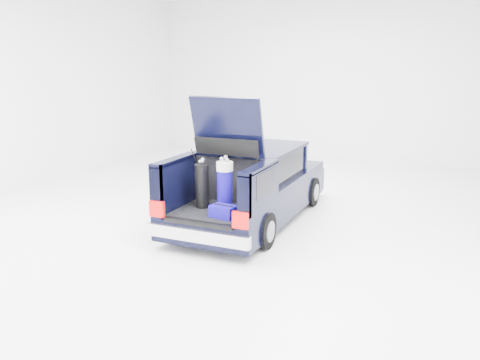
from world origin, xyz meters
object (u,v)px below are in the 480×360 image
at_px(car, 252,185).
at_px(blue_duffel, 224,211).
at_px(black_golf_bag, 202,186).
at_px(blue_golf_bag, 225,185).
at_px(red_suitcase, 248,193).

distance_m(car, blue_duffel, 1.91).
bearing_deg(black_golf_bag, car, 55.56).
distance_m(car, black_golf_bag, 1.59).
bearing_deg(car, blue_golf_bag, -85.80).
height_order(red_suitcase, blue_golf_bag, blue_golf_bag).
height_order(red_suitcase, black_golf_bag, black_golf_bag).
bearing_deg(blue_duffel, red_suitcase, 87.28).
xyz_separation_m(car, blue_golf_bag, (0.11, -1.48, 0.35)).
distance_m(car, red_suitcase, 1.27).
bearing_deg(blue_golf_bag, blue_duffel, -83.75).
height_order(car, blue_duffel, car).
height_order(car, black_golf_bag, car).
bearing_deg(blue_duffel, blue_golf_bag, 120.88).
relative_size(red_suitcase, blue_golf_bag, 0.55).
bearing_deg(red_suitcase, blue_duffel, -85.95).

